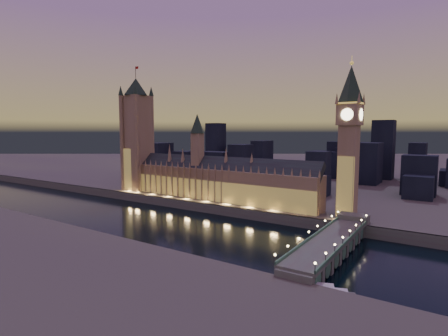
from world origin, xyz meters
The scene contains 9 objects.
ground_plane centered at (0.00, 0.00, 0.00)m, with size 2000.00×2000.00×0.00m, color black.
north_bank centered at (0.00, 520.00, 4.00)m, with size 2000.00×960.00×8.00m, color #433D41.
embankment_wall centered at (0.00, 41.00, 4.00)m, with size 2000.00×2.50×8.00m, color #564E4A.
palace_of_westminster centered at (-10.35, 61.74, 26.37)m, with size 202.00×27.19×78.00m.
victoria_tower centered at (-110.00, 61.93, 72.23)m, with size 31.68×31.68×129.14m.
elizabeth_tower centered at (108.00, 61.93, 71.88)m, with size 18.00×18.00×114.38m.
westminster_bridge centered at (116.99, -3.45, 5.98)m, with size 19.15×113.00×15.90m.
river_boat centered at (122.98, -58.00, 1.56)m, with size 39.44×22.60×4.50m.
city_backdrop centered at (35.12, 246.65, 30.49)m, with size 472.36×215.63×76.76m.
Camera 1 is at (171.34, -197.17, 68.79)m, focal length 28.00 mm.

